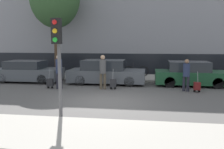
% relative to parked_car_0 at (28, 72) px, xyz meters
% --- Properties ---
extents(ground_plane, '(80.00, 80.00, 0.00)m').
position_rel_parked_car_0_xyz_m(ground_plane, '(5.86, -4.72, -0.63)').
color(ground_plane, '#565451').
extents(sidewalk_near, '(28.00, 2.50, 0.12)m').
position_rel_parked_car_0_xyz_m(sidewalk_near, '(5.86, -8.47, -0.57)').
color(sidewalk_near, '#A39E93').
rests_on(sidewalk_near, ground_plane).
extents(sidewalk_far, '(28.00, 3.00, 0.12)m').
position_rel_parked_car_0_xyz_m(sidewalk_far, '(5.86, 2.28, -0.57)').
color(sidewalk_far, '#A39E93').
rests_on(sidewalk_far, ground_plane).
extents(building_facade, '(28.00, 2.60, 9.90)m').
position_rel_parked_car_0_xyz_m(building_facade, '(5.86, 5.75, 4.30)').
color(building_facade, gray).
rests_on(building_facade, ground_plane).
extents(parked_car_0, '(4.09, 1.91, 1.33)m').
position_rel_parked_car_0_xyz_m(parked_car_0, '(0.00, 0.00, 0.00)').
color(parked_car_0, '#4C5156').
rests_on(parked_car_0, ground_plane).
extents(parked_car_1, '(4.55, 1.91, 1.43)m').
position_rel_parked_car_0_xyz_m(parked_car_1, '(5.01, -0.02, 0.04)').
color(parked_car_1, '#4C5156').
rests_on(parked_car_1, ground_plane).
extents(parked_car_2, '(4.09, 1.78, 1.39)m').
position_rel_parked_car_0_xyz_m(parked_car_2, '(9.94, 0.00, 0.02)').
color(parked_car_2, '#194728').
rests_on(parked_car_2, ground_plane).
extents(pedestrian_left, '(0.35, 0.34, 1.83)m').
position_rel_parked_car_0_xyz_m(pedestrian_left, '(2.81, -2.06, 0.42)').
color(pedestrian_left, '#23232D').
rests_on(pedestrian_left, ground_plane).
extents(trolley_left, '(0.34, 0.29, 1.07)m').
position_rel_parked_car_0_xyz_m(trolley_left, '(2.27, -1.99, -0.31)').
color(trolley_left, '#262628').
rests_on(trolley_left, ground_plane).
extents(pedestrian_center, '(0.35, 0.34, 1.82)m').
position_rel_parked_car_0_xyz_m(pedestrian_center, '(5.14, -1.78, 0.41)').
color(pedestrian_center, '#4C4233').
rests_on(pedestrian_center, ground_plane).
extents(trolley_center, '(0.34, 0.29, 1.08)m').
position_rel_parked_car_0_xyz_m(trolley_center, '(5.69, -1.75, -0.30)').
color(trolley_center, '#262628').
rests_on(trolley_center, ground_plane).
extents(pedestrian_right, '(0.34, 0.34, 1.64)m').
position_rel_parked_car_0_xyz_m(pedestrian_right, '(9.44, -1.73, 0.30)').
color(pedestrian_right, '#23232D').
rests_on(pedestrian_right, ground_plane).
extents(trolley_right, '(0.34, 0.29, 1.05)m').
position_rel_parked_car_0_xyz_m(trolley_right, '(9.96, -1.91, -0.32)').
color(trolley_right, maroon).
rests_on(trolley_right, ground_plane).
extents(traffic_light, '(0.28, 0.47, 3.25)m').
position_rel_parked_car_0_xyz_m(traffic_light, '(4.67, -7.09, 1.71)').
color(traffic_light, '#515154').
rests_on(traffic_light, ground_plane).
extents(parked_bicycle, '(1.77, 0.06, 0.96)m').
position_rel_parked_car_0_xyz_m(parked_bicycle, '(6.67, 2.56, -0.14)').
color(parked_bicycle, black).
rests_on(parked_bicycle, sidewalk_far).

